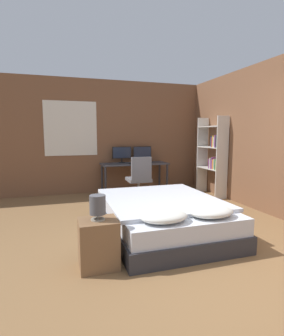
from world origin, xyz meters
TOP-DOWN VIEW (x-y plane):
  - ground_plane at (0.00, 0.00)m, footprint 20.00×20.00m
  - wall_back at (-0.02, 4.16)m, footprint 12.00×0.08m
  - wall_side_right at (1.88, 1.50)m, footprint 0.06×12.00m
  - bed at (-0.25, 1.19)m, footprint 1.58×2.06m
  - nightstand at (-1.28, 0.46)m, footprint 0.40×0.35m
  - bedside_lamp at (-1.28, 0.46)m, footprint 0.17×0.17m
  - desk at (0.06, 3.79)m, footprint 1.59×0.60m
  - monitor_left at (-0.20, 3.99)m, footprint 0.47×0.16m
  - monitor_right at (0.32, 3.99)m, footprint 0.47×0.16m
  - keyboard at (0.06, 3.59)m, footprint 0.34×0.13m
  - computer_mouse at (0.32, 3.59)m, footprint 0.07×0.05m
  - office_chair at (-0.06, 3.00)m, footprint 0.52×0.52m
  - bookshelf at (1.69, 2.94)m, footprint 0.29×0.84m

SIDE VIEW (x-z plane):
  - ground_plane at x=0.00m, z-range 0.00..0.00m
  - bed at x=-0.25m, z-range -0.04..0.53m
  - nightstand at x=-1.28m, z-range 0.00..0.52m
  - office_chair at x=-0.06m, z-range -0.08..0.87m
  - desk at x=0.06m, z-range 0.28..1.01m
  - bedside_lamp at x=-1.28m, z-range 0.54..0.81m
  - keyboard at x=0.06m, z-range 0.73..0.75m
  - computer_mouse at x=0.32m, z-range 0.73..0.77m
  - monitor_left at x=-0.20m, z-range 0.76..1.14m
  - monitor_right at x=0.32m, z-range 0.76..1.14m
  - bookshelf at x=1.69m, z-range 0.08..1.89m
  - wall_side_right at x=1.88m, z-range 0.00..2.70m
  - wall_back at x=-0.02m, z-range 0.00..2.70m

